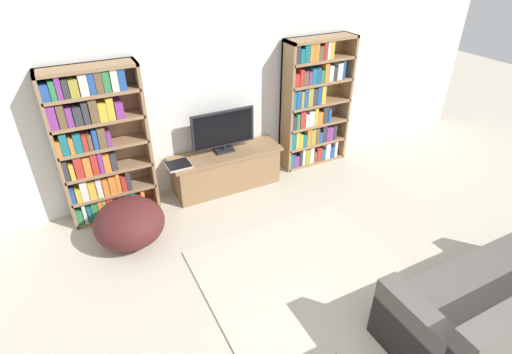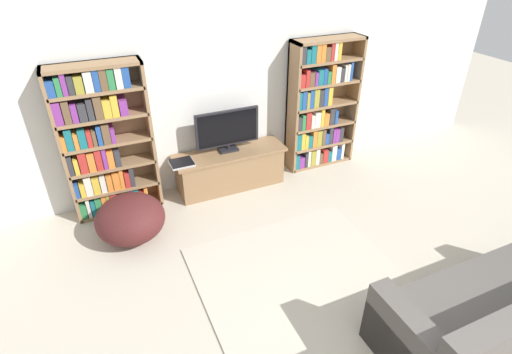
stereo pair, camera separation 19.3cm
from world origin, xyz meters
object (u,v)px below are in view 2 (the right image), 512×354
television (227,130)px  couch_right_sofa (503,313)px  bookshelf_left (103,143)px  laptop (182,163)px  beanbag_ottoman (130,219)px  tv_stand (230,169)px  bookshelf_right (319,107)px

television → couch_right_sofa: size_ratio=0.40×
television → bookshelf_left: bearing=177.9°
television → laptop: 0.71m
beanbag_ottoman → couch_right_sofa: bearing=-45.0°
tv_stand → laptop: bearing=-175.0°
tv_stand → couch_right_sofa: size_ratio=0.71×
television → couch_right_sofa: 3.40m
bookshelf_left → beanbag_ottoman: bearing=-81.4°
bookshelf_right → laptop: bearing=-175.5°
laptop → tv_stand: bearing=5.0°
television → laptop: television is taller
beanbag_ottoman → laptop: bearing=33.9°
television → laptop: size_ratio=2.91×
bookshelf_left → tv_stand: bookshelf_left is taller
bookshelf_right → tv_stand: bookshelf_right is taller
tv_stand → television: television is taller
bookshelf_left → laptop: (0.83, -0.16, -0.37)m
tv_stand → couch_right_sofa: 3.31m
television → laptop: bearing=-170.8°
beanbag_ottoman → television: bearing=23.4°
bookshelf_right → beanbag_ottoman: bearing=-166.6°
couch_right_sofa → television: bearing=110.5°
television → beanbag_ottoman: (-1.37, -0.59, -0.55)m
bookshelf_left → bookshelf_right: same height
tv_stand → bookshelf_left: bearing=176.0°
tv_stand → beanbag_ottoman: tv_stand is taller
bookshelf_right → beanbag_ottoman: 2.87m
bookshelf_left → laptop: size_ratio=6.26×
bookshelf_left → television: (1.47, -0.05, -0.09)m
television → tv_stand: bearing=-90.0°
tv_stand → bookshelf_right: bearing=4.3°
bookshelf_left → bookshelf_right: bearing=-0.0°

